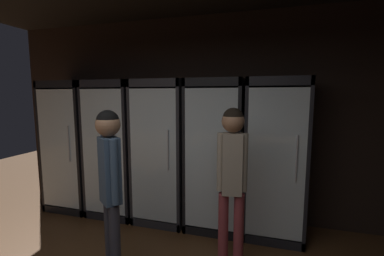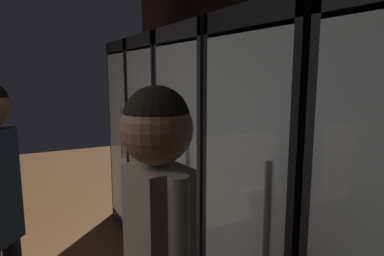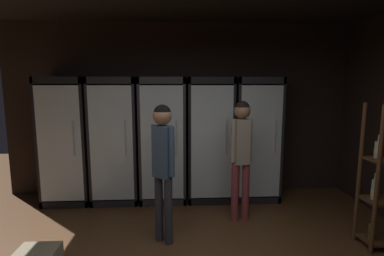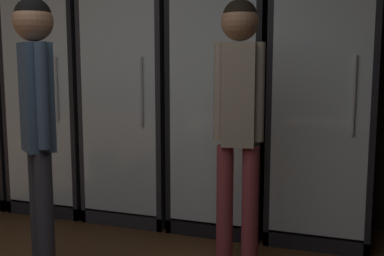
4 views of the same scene
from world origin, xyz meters
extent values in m
cube|color=black|center=(0.00, 3.03, 1.40)|extent=(6.00, 0.06, 2.80)
cube|color=black|center=(-1.92, 2.96, 0.96)|extent=(0.70, 0.04, 1.93)
cube|color=black|center=(-2.25, 2.67, 0.96)|extent=(0.04, 0.62, 1.93)
cube|color=black|center=(-1.59, 2.67, 0.96)|extent=(0.04, 0.62, 1.93)
cube|color=black|center=(-1.92, 2.67, 1.88)|extent=(0.70, 0.62, 0.10)
cube|color=black|center=(-1.92, 2.67, 0.05)|extent=(0.70, 0.62, 0.10)
cube|color=white|center=(-1.92, 2.93, 0.96)|extent=(0.62, 0.02, 1.69)
cube|color=silver|center=(-1.92, 2.37, 0.96)|extent=(0.62, 0.02, 1.69)
cylinder|color=#B2B2B7|center=(-1.71, 2.35, 1.06)|extent=(0.02, 0.02, 0.50)
cube|color=silver|center=(-1.92, 2.67, 0.12)|extent=(0.60, 0.54, 0.02)
cylinder|color=#194723|center=(-2.14, 2.63, 0.24)|extent=(0.07, 0.07, 0.22)
cylinder|color=#194723|center=(-2.14, 2.63, 0.38)|extent=(0.02, 0.02, 0.06)
cylinder|color=#2D2D33|center=(-2.14, 2.63, 0.22)|extent=(0.07, 0.07, 0.06)
cylinder|color=#194723|center=(-2.00, 2.69, 0.23)|extent=(0.07, 0.07, 0.20)
cylinder|color=#194723|center=(-2.00, 2.69, 0.36)|extent=(0.02, 0.02, 0.07)
cylinder|color=#2D2D33|center=(-2.00, 2.69, 0.21)|extent=(0.08, 0.08, 0.06)
cylinder|color=#194723|center=(-1.85, 2.68, 0.22)|extent=(0.06, 0.06, 0.18)
cylinder|color=#194723|center=(-1.85, 2.68, 0.35)|extent=(0.02, 0.02, 0.08)
cylinder|color=white|center=(-1.85, 2.68, 0.20)|extent=(0.07, 0.07, 0.06)
cylinder|color=#194723|center=(-1.69, 2.64, 0.25)|extent=(0.06, 0.06, 0.24)
cylinder|color=#194723|center=(-1.69, 2.64, 0.41)|extent=(0.02, 0.02, 0.09)
cylinder|color=white|center=(-1.69, 2.64, 0.24)|extent=(0.07, 0.07, 0.09)
cube|color=silver|center=(-1.92, 2.67, 0.68)|extent=(0.60, 0.54, 0.02)
cylinder|color=gray|center=(-2.11, 2.71, 0.79)|extent=(0.07, 0.07, 0.21)
cylinder|color=gray|center=(-2.11, 2.71, 0.93)|extent=(0.02, 0.02, 0.08)
cylinder|color=white|center=(-2.11, 2.71, 0.78)|extent=(0.07, 0.07, 0.05)
cylinder|color=#9EAD99|center=(-1.93, 2.71, 0.78)|extent=(0.08, 0.08, 0.19)
cylinder|color=#9EAD99|center=(-1.93, 2.71, 0.91)|extent=(0.03, 0.03, 0.06)
cylinder|color=tan|center=(-1.93, 2.71, 0.76)|extent=(0.08, 0.08, 0.07)
cylinder|color=gray|center=(-1.73, 2.69, 0.78)|extent=(0.07, 0.07, 0.19)
cylinder|color=gray|center=(-1.73, 2.69, 0.91)|extent=(0.02, 0.02, 0.07)
cylinder|color=beige|center=(-1.73, 2.69, 0.77)|extent=(0.07, 0.07, 0.06)
cube|color=silver|center=(-1.92, 2.67, 1.24)|extent=(0.60, 0.54, 0.02)
cylinder|color=#9EAD99|center=(-2.11, 2.63, 1.35)|extent=(0.07, 0.07, 0.21)
cylinder|color=#9EAD99|center=(-2.11, 2.63, 1.49)|extent=(0.03, 0.03, 0.08)
cylinder|color=white|center=(-2.11, 2.63, 1.36)|extent=(0.08, 0.08, 0.06)
cylinder|color=#194723|center=(-1.93, 2.66, 1.36)|extent=(0.08, 0.08, 0.23)
cylinder|color=#194723|center=(-1.93, 2.66, 1.51)|extent=(0.03, 0.03, 0.07)
cylinder|color=#B2332D|center=(-1.93, 2.66, 1.34)|extent=(0.08, 0.08, 0.06)
cylinder|color=black|center=(-1.72, 2.63, 1.35)|extent=(0.07, 0.07, 0.21)
cylinder|color=black|center=(-1.72, 2.63, 1.49)|extent=(0.02, 0.02, 0.08)
cylinder|color=#B2332D|center=(-1.72, 2.63, 1.36)|extent=(0.07, 0.07, 0.08)
cube|color=black|center=(-1.19, 2.96, 0.96)|extent=(0.70, 0.04, 1.93)
cube|color=black|center=(-1.52, 2.67, 0.96)|extent=(0.04, 0.62, 1.93)
cube|color=black|center=(-0.86, 2.67, 0.96)|extent=(0.04, 0.62, 1.93)
cube|color=black|center=(-1.19, 2.67, 1.88)|extent=(0.70, 0.62, 0.10)
cube|color=black|center=(-1.19, 2.67, 0.05)|extent=(0.70, 0.62, 0.10)
cube|color=white|center=(-1.19, 2.93, 0.96)|extent=(0.62, 0.02, 1.69)
cube|color=silver|center=(-1.19, 2.37, 0.96)|extent=(0.62, 0.02, 1.69)
cylinder|color=#B2B2B7|center=(-0.98, 2.35, 1.06)|extent=(0.02, 0.02, 0.50)
cube|color=silver|center=(-1.19, 2.67, 0.12)|extent=(0.60, 0.54, 0.02)
cylinder|color=gray|center=(-1.41, 2.65, 0.23)|extent=(0.07, 0.07, 0.20)
cylinder|color=gray|center=(-1.41, 2.65, 0.37)|extent=(0.02, 0.02, 0.08)
cylinder|color=white|center=(-1.41, 2.65, 0.20)|extent=(0.07, 0.07, 0.05)
cylinder|color=#194723|center=(-1.26, 2.62, 0.24)|extent=(0.07, 0.07, 0.23)
cylinder|color=#194723|center=(-1.26, 2.62, 0.40)|extent=(0.03, 0.03, 0.09)
cylinder|color=#2D2D33|center=(-1.26, 2.62, 0.25)|extent=(0.07, 0.07, 0.07)
cylinder|color=#194723|center=(-1.11, 2.72, 0.25)|extent=(0.07, 0.07, 0.24)
cylinder|color=#194723|center=(-1.11, 2.72, 0.41)|extent=(0.02, 0.02, 0.08)
cylinder|color=tan|center=(-1.11, 2.72, 0.22)|extent=(0.07, 0.07, 0.06)
cylinder|color=brown|center=(-0.98, 2.68, 0.24)|extent=(0.06, 0.06, 0.23)
cylinder|color=brown|center=(-0.98, 2.68, 0.40)|extent=(0.02, 0.02, 0.09)
cylinder|color=white|center=(-0.98, 2.68, 0.25)|extent=(0.07, 0.07, 0.09)
cube|color=silver|center=(-1.19, 2.67, 0.54)|extent=(0.60, 0.54, 0.02)
cylinder|color=#336B38|center=(-1.39, 2.71, 0.65)|extent=(0.06, 0.06, 0.21)
cylinder|color=#336B38|center=(-1.39, 2.71, 0.80)|extent=(0.02, 0.02, 0.09)
cylinder|color=beige|center=(-1.39, 2.71, 0.63)|extent=(0.07, 0.07, 0.07)
cylinder|color=#336B38|center=(-1.19, 2.64, 0.66)|extent=(0.07, 0.07, 0.22)
cylinder|color=#336B38|center=(-1.19, 2.64, 0.81)|extent=(0.03, 0.03, 0.09)
cylinder|color=white|center=(-1.19, 2.64, 0.66)|extent=(0.07, 0.07, 0.08)
cylinder|color=#9EAD99|center=(-0.98, 2.70, 0.65)|extent=(0.08, 0.08, 0.21)
cylinder|color=#9EAD99|center=(-0.98, 2.70, 0.79)|extent=(0.03, 0.03, 0.08)
cylinder|color=white|center=(-0.98, 2.70, 0.65)|extent=(0.08, 0.08, 0.07)
cube|color=silver|center=(-1.19, 2.67, 0.96)|extent=(0.60, 0.54, 0.02)
cylinder|color=black|center=(-1.39, 2.64, 1.06)|extent=(0.08, 0.08, 0.19)
cylinder|color=black|center=(-1.39, 2.64, 1.18)|extent=(0.02, 0.02, 0.06)
cylinder|color=#2D2D33|center=(-1.39, 2.64, 1.04)|extent=(0.08, 0.08, 0.05)
cylinder|color=#336B38|center=(-1.18, 2.70, 1.07)|extent=(0.06, 0.06, 0.21)
cylinder|color=#336B38|center=(-1.18, 2.70, 1.21)|extent=(0.02, 0.02, 0.08)
cylinder|color=tan|center=(-1.18, 2.70, 1.07)|extent=(0.06, 0.06, 0.07)
cylinder|color=#194723|center=(-0.99, 2.67, 1.08)|extent=(0.07, 0.07, 0.22)
cylinder|color=#194723|center=(-0.99, 2.67, 1.24)|extent=(0.03, 0.03, 0.10)
cylinder|color=beige|center=(-0.99, 2.67, 1.08)|extent=(0.08, 0.08, 0.09)
cube|color=silver|center=(-1.19, 2.67, 1.38)|extent=(0.60, 0.54, 0.02)
cylinder|color=#336B38|center=(-1.42, 2.65, 1.49)|extent=(0.07, 0.07, 0.21)
cylinder|color=#336B38|center=(-1.42, 2.65, 1.63)|extent=(0.02, 0.02, 0.07)
cylinder|color=beige|center=(-1.42, 2.65, 1.47)|extent=(0.07, 0.07, 0.07)
cylinder|color=brown|center=(-1.27, 2.71, 1.50)|extent=(0.08, 0.08, 0.22)
cylinder|color=brown|center=(-1.27, 2.71, 1.65)|extent=(0.03, 0.03, 0.09)
cylinder|color=beige|center=(-1.27, 2.71, 1.50)|extent=(0.08, 0.08, 0.06)
cylinder|color=#336B38|center=(-1.12, 2.67, 1.50)|extent=(0.07, 0.07, 0.23)
cylinder|color=#336B38|center=(-1.12, 2.67, 1.65)|extent=(0.03, 0.03, 0.07)
cylinder|color=#2D2D33|center=(-1.12, 2.67, 1.47)|extent=(0.08, 0.08, 0.08)
cylinder|color=gray|center=(-0.97, 2.71, 1.50)|extent=(0.06, 0.06, 0.23)
cylinder|color=gray|center=(-0.97, 2.71, 1.66)|extent=(0.02, 0.02, 0.09)
cylinder|color=#2D2D33|center=(-0.97, 2.71, 1.48)|extent=(0.06, 0.06, 0.08)
cube|color=#2B2B30|center=(-0.46, 2.96, 0.96)|extent=(0.70, 0.04, 1.93)
cube|color=#2B2B30|center=(-0.79, 2.67, 0.96)|extent=(0.04, 0.62, 1.93)
cube|color=#2B2B30|center=(-0.13, 2.67, 0.96)|extent=(0.04, 0.62, 1.93)
cube|color=#2B2B30|center=(-0.46, 2.67, 1.88)|extent=(0.70, 0.62, 0.10)
cube|color=white|center=(-0.46, 2.93, 0.96)|extent=(0.62, 0.02, 1.69)
cube|color=silver|center=(-0.46, 2.37, 0.96)|extent=(0.62, 0.02, 1.69)
cylinder|color=#B2B2B7|center=(-0.25, 2.35, 1.06)|extent=(0.02, 0.02, 0.50)
cylinder|color=gray|center=(-0.61, 2.66, 0.37)|extent=(0.02, 0.02, 0.08)
cube|color=silver|center=(-0.46, 2.67, 0.68)|extent=(0.60, 0.54, 0.02)
cylinder|color=brown|center=(-0.67, 2.66, 0.80)|extent=(0.08, 0.08, 0.23)
cylinder|color=brown|center=(-0.67, 2.66, 0.95)|extent=(0.03, 0.03, 0.07)
cylinder|color=#2D2D33|center=(-0.67, 2.66, 0.79)|extent=(0.08, 0.08, 0.07)
cylinder|color=black|center=(-0.53, 2.71, 0.79)|extent=(0.07, 0.07, 0.21)
cylinder|color=black|center=(-0.53, 2.71, 0.94)|extent=(0.03, 0.03, 0.08)
cylinder|color=#B2332D|center=(-0.53, 2.71, 0.79)|extent=(0.07, 0.07, 0.06)
cylinder|color=gray|center=(-0.39, 2.63, 0.78)|extent=(0.07, 0.07, 0.19)
cylinder|color=gray|center=(-0.39, 2.63, 0.92)|extent=(0.03, 0.03, 0.07)
cylinder|color=beige|center=(-0.39, 2.63, 0.75)|extent=(0.07, 0.07, 0.06)
cylinder|color=black|center=(-0.24, 2.64, 0.80)|extent=(0.06, 0.06, 0.23)
cylinder|color=black|center=(-0.24, 2.64, 0.95)|extent=(0.03, 0.03, 0.08)
cylinder|color=beige|center=(-0.24, 2.64, 0.81)|extent=(0.07, 0.07, 0.09)
cube|color=silver|center=(-0.46, 2.67, 1.24)|extent=(0.60, 0.54, 0.02)
cylinder|color=black|center=(-0.68, 2.70, 1.35)|extent=(0.08, 0.08, 0.21)
cylinder|color=black|center=(-0.68, 2.70, 1.50)|extent=(0.03, 0.03, 0.10)
cylinder|color=white|center=(-0.68, 2.70, 1.36)|extent=(0.08, 0.08, 0.07)
cylinder|color=#194723|center=(-0.53, 2.66, 1.35)|extent=(0.06, 0.06, 0.20)
cylinder|color=#194723|center=(-0.53, 2.66, 1.50)|extent=(0.02, 0.02, 0.10)
cylinder|color=tan|center=(-0.53, 2.66, 1.34)|extent=(0.07, 0.07, 0.05)
cylinder|color=#194723|center=(-0.38, 2.67, 1.36)|extent=(0.07, 0.07, 0.23)
cylinder|color=#194723|center=(-0.38, 2.67, 1.51)|extent=(0.03, 0.03, 0.06)
cylinder|color=#2D2D33|center=(-0.38, 2.67, 1.34)|extent=(0.07, 0.07, 0.07)
cylinder|color=#336B38|center=(-0.24, 2.71, 1.34)|extent=(0.08, 0.08, 0.19)
cylinder|color=#336B38|center=(-0.24, 2.71, 1.48)|extent=(0.03, 0.03, 0.09)
cylinder|color=#2D2D33|center=(-0.24, 2.71, 1.33)|extent=(0.08, 0.08, 0.06)
cube|color=black|center=(0.27, 2.96, 0.96)|extent=(0.70, 0.04, 1.93)
cube|color=black|center=(-0.06, 2.67, 0.96)|extent=(0.04, 0.62, 1.93)
cube|color=black|center=(0.60, 2.67, 0.96)|extent=(0.04, 0.62, 1.93)
cube|color=black|center=(0.27, 2.67, 1.88)|extent=(0.70, 0.62, 0.10)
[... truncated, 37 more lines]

